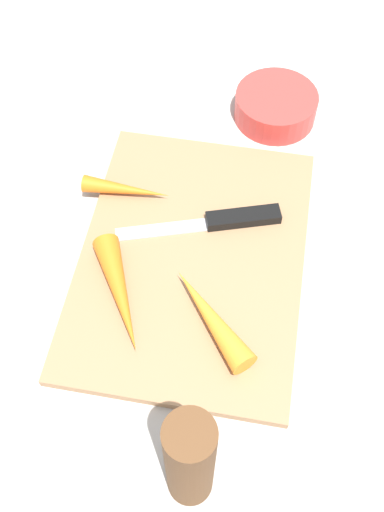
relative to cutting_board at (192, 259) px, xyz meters
name	(u,v)px	position (x,y,z in m)	size (l,w,h in m)	color
ground_plane	(192,261)	(0.00, 0.00, -0.01)	(1.40, 1.40, 0.00)	#ADA8A0
cutting_board	(192,259)	(0.00, 0.00, 0.00)	(0.36, 0.26, 0.01)	#99704C
knife	(232,219)	(0.06, -0.04, 0.01)	(0.08, 0.20, 0.01)	#B7B7BC
carrot_longest	(120,293)	(-0.07, 0.07, 0.02)	(0.03, 0.03, 0.14)	orange
carrot_medium	(211,317)	(-0.08, -0.03, 0.02)	(0.03, 0.03, 0.13)	orange
carrot_shortest	(126,189)	(0.07, 0.10, 0.02)	(0.02, 0.02, 0.11)	orange
small_bowl	(276,106)	(0.25, -0.07, 0.01)	(0.11, 0.11, 0.04)	red
pepper_grinder	(190,461)	(-0.25, -0.04, 0.08)	(0.04, 0.04, 0.16)	brown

